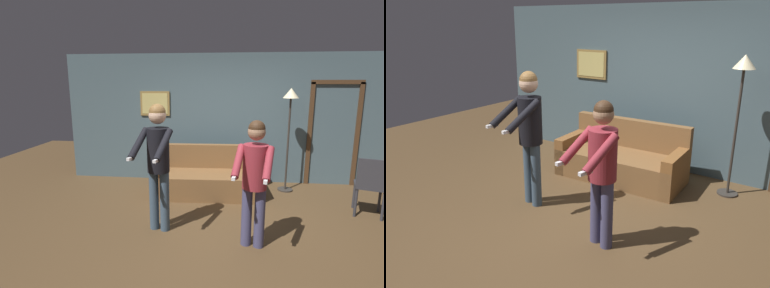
% 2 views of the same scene
% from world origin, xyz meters
% --- Properties ---
extents(ground_plane, '(12.00, 12.00, 0.00)m').
position_xyz_m(ground_plane, '(0.00, 0.00, 0.00)').
color(ground_plane, '#503A22').
extents(back_wall_assembly, '(6.40, 0.10, 2.60)m').
position_xyz_m(back_wall_assembly, '(0.02, 2.26, 1.30)').
color(back_wall_assembly, '#485E66').
rests_on(back_wall_assembly, ground_plane).
extents(couch, '(1.93, 0.92, 0.87)m').
position_xyz_m(couch, '(-0.27, 1.43, 0.28)').
color(couch, brown).
rests_on(couch, ground_plane).
extents(torchiere_lamp, '(0.28, 0.28, 1.93)m').
position_xyz_m(torchiere_lamp, '(1.24, 1.77, 1.54)').
color(torchiere_lamp, '#332D28').
rests_on(torchiere_lamp, ground_plane).
extents(person_standing_left, '(0.51, 0.70, 1.76)m').
position_xyz_m(person_standing_left, '(-0.82, -0.04, 1.07)').
color(person_standing_left, '#394E60').
rests_on(person_standing_left, ground_plane).
extents(person_standing_right, '(0.52, 0.65, 1.60)m').
position_xyz_m(person_standing_right, '(0.43, -0.34, 0.95)').
color(person_standing_right, '#434266').
rests_on(person_standing_right, ground_plane).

